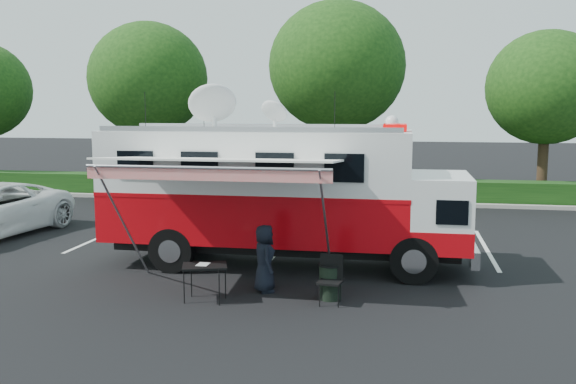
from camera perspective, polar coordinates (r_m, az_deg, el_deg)
name	(u,v)px	position (r m, az deg, el deg)	size (l,w,h in m)	color
ground_plane	(285,266)	(17.05, -0.30, -6.56)	(120.00, 120.00, 0.00)	black
back_border	(362,87)	(29.22, 6.59, 9.24)	(60.00, 6.14, 8.87)	#9E998E
stall_lines	(286,241)	(20.01, -0.15, -4.40)	(24.12, 5.50, 0.01)	silver
command_truck	(282,192)	(16.69, -0.58, -0.03)	(9.51, 2.62, 4.57)	black
awning	(220,163)	(14.15, -6.04, 2.54)	(5.19, 2.68, 3.13)	white
person	(265,291)	(14.78, -2.09, -8.83)	(0.75, 0.49, 1.54)	black
folding_table	(205,267)	(13.99, -7.42, -6.63)	(1.10, 0.91, 0.81)	black
folding_chair	(331,275)	(13.83, 3.83, -7.34)	(0.56, 0.58, 1.04)	black
trash_bin	(330,281)	(14.14, 3.78, -7.93)	(0.53, 0.53, 0.79)	black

